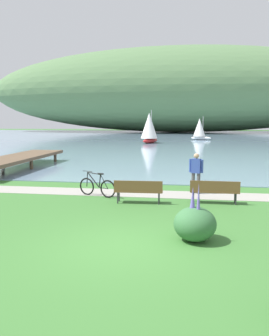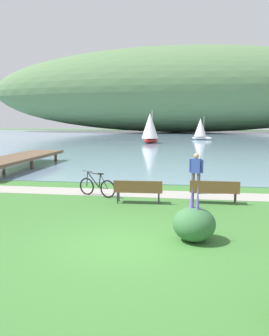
# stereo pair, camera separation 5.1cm
# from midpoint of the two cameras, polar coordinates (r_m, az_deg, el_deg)

# --- Properties ---
(ground_plane) EXTENTS (200.00, 200.00, 0.00)m
(ground_plane) POSITION_cam_midpoint_polar(r_m,az_deg,el_deg) (9.02, -2.25, -12.41)
(ground_plane) COLOR #3D7533
(bay_water) EXTENTS (180.00, 80.00, 0.04)m
(bay_water) POSITION_cam_midpoint_polar(r_m,az_deg,el_deg) (56.87, 7.25, 4.62)
(bay_water) COLOR #7A99B2
(bay_water) RESTS_ON ground
(distant_hillside) EXTENTS (92.41, 28.00, 19.83)m
(distant_hillside) POSITION_cam_midpoint_polar(r_m,az_deg,el_deg) (86.81, 7.19, 12.26)
(distant_hillside) COLOR #567A4C
(distant_hillside) RESTS_ON bay_water
(shoreline_path) EXTENTS (60.00, 1.50, 0.01)m
(shoreline_path) POSITION_cam_midpoint_polar(r_m,az_deg,el_deg) (15.04, 2.41, -4.14)
(shoreline_path) COLOR #A39E93
(shoreline_path) RESTS_ON ground
(park_bench_near_camera) EXTENTS (1.82, 0.55, 0.88)m
(park_bench_near_camera) POSITION_cam_midpoint_polar(r_m,az_deg,el_deg) (13.27, 0.70, -3.47)
(park_bench_near_camera) COLOR brown
(park_bench_near_camera) RESTS_ON ground
(park_bench_further_along) EXTENTS (1.80, 0.50, 0.88)m
(park_bench_further_along) POSITION_cam_midpoint_polar(r_m,az_deg,el_deg) (13.55, 12.74, -3.44)
(park_bench_further_along) COLOR brown
(park_bench_further_along) RESTS_ON ground
(bicycle_leaning_near_bench) EXTENTS (1.67, 0.71, 1.01)m
(bicycle_leaning_near_bench) POSITION_cam_midpoint_polar(r_m,az_deg,el_deg) (14.58, -5.91, -2.98)
(bicycle_leaning_near_bench) COLOR black
(bicycle_leaning_near_bench) RESTS_ON ground
(person_at_shoreline) EXTENTS (0.58, 0.33, 1.71)m
(person_at_shoreline) POSITION_cam_midpoint_polar(r_m,az_deg,el_deg) (15.15, 9.89, -0.43)
(person_at_shoreline) COLOR #4C4C51
(person_at_shoreline) RESTS_ON ground
(echium_bush_beside_closest) EXTENTS (1.10, 1.10, 1.54)m
(echium_bush_beside_closest) POSITION_cam_midpoint_polar(r_m,az_deg,el_deg) (9.40, 9.65, -8.73)
(echium_bush_beside_closest) COLOR #386B3D
(echium_bush_beside_closest) RESTS_ON ground
(sailboat_mid_bay) EXTENTS (2.76, 3.75, 4.25)m
(sailboat_mid_bay) POSITION_cam_midpoint_polar(r_m,az_deg,el_deg) (46.08, 2.54, 6.46)
(sailboat_mid_bay) COLOR #B22323
(sailboat_mid_bay) RESTS_ON bay_water
(sailboat_toward_hillside) EXTENTS (3.10, 2.09, 3.52)m
(sailboat_toward_hillside) POSITION_cam_midpoint_polar(r_m,az_deg,el_deg) (54.53, 10.53, 6.18)
(sailboat_toward_hillside) COLOR white
(sailboat_toward_hillside) RESTS_ON bay_water
(pier_dock) EXTENTS (2.40, 10.00, 0.80)m
(pier_dock) POSITION_cam_midpoint_polar(r_m,az_deg,el_deg) (23.46, -18.16, 1.47)
(pier_dock) COLOR brown
(pier_dock) RESTS_ON ground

